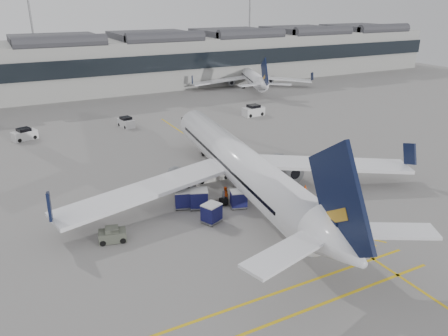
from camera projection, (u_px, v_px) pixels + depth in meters
name	position (u px, v px, depth m)	size (l,w,h in m)	color
ground	(209.00, 233.00, 39.41)	(220.00, 220.00, 0.00)	gray
terminal	(68.00, 65.00, 96.60)	(200.00, 20.45, 12.40)	#9E9E99
light_masts	(46.00, 22.00, 104.48)	(113.00, 0.60, 25.45)	slate
apron_markings	(248.00, 176.00, 51.98)	(0.25, 60.00, 0.01)	gold
airliner_main	(241.00, 165.00, 46.10)	(38.81, 42.64, 11.36)	white
airliner_far	(251.00, 77.00, 103.52)	(27.84, 30.90, 8.51)	white
belt_loader	(210.00, 175.00, 50.90)	(5.01, 1.72, 2.06)	silver
baggage_cart_a	(212.00, 213.00, 41.01)	(2.19, 2.03, 1.84)	gray
baggage_cart_b	(239.00, 199.00, 43.95)	(2.05, 1.85, 1.80)	gray
baggage_cart_c	(183.00, 198.00, 43.83)	(2.18, 1.98, 1.90)	gray
baggage_cart_d	(199.00, 198.00, 43.77)	(2.33, 2.14, 1.99)	gray
ramp_agent_a	(252.00, 185.00, 47.22)	(0.68, 0.45, 1.87)	#E24E0B
ramp_agent_b	(225.00, 194.00, 45.17)	(0.82, 0.64, 1.69)	#FC4F0D
pushback_tug	(112.00, 235.00, 37.92)	(2.59, 1.90, 1.31)	#4C5044
safety_cone_nose	(231.00, 150.00, 60.14)	(0.36, 0.36, 0.49)	#F24C0A
safety_cone_engine	(305.00, 187.00, 48.46)	(0.37, 0.37, 0.51)	#F24C0A
service_van_left	(25.00, 135.00, 65.23)	(3.83, 2.77, 1.77)	silver
service_van_mid	(126.00, 122.00, 71.76)	(2.25, 3.54, 1.69)	silver
service_van_right	(253.00, 111.00, 78.66)	(4.03, 2.26, 1.99)	silver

